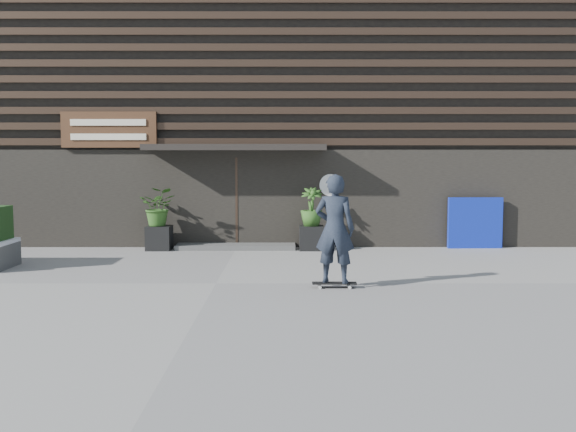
{
  "coord_description": "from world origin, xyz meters",
  "views": [
    {
      "loc": [
        1.3,
        -11.62,
        2.25
      ],
      "look_at": [
        1.31,
        1.53,
        1.1
      ],
      "focal_mm": 40.34,
      "sensor_mm": 36.0,
      "label": 1
    }
  ],
  "objects_px": {
    "planter_pot_left": "(159,238)",
    "planter_pot_right": "(311,238)",
    "blue_tarp": "(475,223)",
    "skateboarder": "(335,229)"
  },
  "relations": [
    {
      "from": "planter_pot_left",
      "to": "blue_tarp",
      "type": "relative_size",
      "value": 0.43
    },
    {
      "from": "planter_pot_left",
      "to": "planter_pot_right",
      "type": "xyz_separation_m",
      "value": [
        3.8,
        0.0,
        0.0
      ]
    },
    {
      "from": "blue_tarp",
      "to": "skateboarder",
      "type": "xyz_separation_m",
      "value": [
        -3.94,
        -5.12,
        0.39
      ]
    },
    {
      "from": "planter_pot_left",
      "to": "planter_pot_right",
      "type": "distance_m",
      "value": 3.8
    },
    {
      "from": "planter_pot_left",
      "to": "planter_pot_right",
      "type": "relative_size",
      "value": 1.0
    },
    {
      "from": "planter_pot_right",
      "to": "skateboarder",
      "type": "relative_size",
      "value": 0.3
    },
    {
      "from": "planter_pot_left",
      "to": "skateboarder",
      "type": "height_order",
      "value": "skateboarder"
    },
    {
      "from": "planter_pot_left",
      "to": "planter_pot_right",
      "type": "height_order",
      "value": "same"
    },
    {
      "from": "blue_tarp",
      "to": "skateboarder",
      "type": "distance_m",
      "value": 6.47
    },
    {
      "from": "planter_pot_left",
      "to": "blue_tarp",
      "type": "height_order",
      "value": "blue_tarp"
    }
  ]
}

